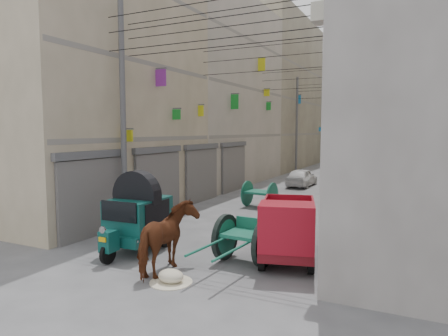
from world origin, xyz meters
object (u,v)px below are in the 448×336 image
Objects in this scene: feed_sack at (171,276)px; horse at (168,238)px; tonga_cart at (244,239)px; distant_car_green at (352,158)px; second_cart at (260,194)px; mini_truck at (287,233)px; distant_car_white at (302,177)px; auto_rickshaw at (137,215)px; distant_car_grey at (373,169)px.

horse reaches higher than feed_sack.
distant_car_green is (-2.35, 34.65, -0.03)m from tonga_cart.
second_cart is at bearing 112.69° from tonga_cart.
distant_car_white is (-3.59, 14.72, -0.26)m from mini_truck.
second_cart is 9.05m from horse.
distant_car_green is (-3.40, 34.18, -0.21)m from mini_truck.
distant_car_green is (-1.37, 36.68, 0.47)m from feed_sack.
mini_truck is at bearing -58.79° from second_cart.
distant_car_white is at bearing 85.15° from auto_rickshaw.
mini_truck reaches higher than distant_car_green.
distant_car_green is (0.09, 27.15, -0.01)m from second_cart.
tonga_cart is 2.31m from feed_sack.
mini_truck is (1.05, 0.47, 0.18)m from tonga_cart.
feed_sack is at bearing -76.50° from second_cart.
second_cart is at bearing -101.40° from distant_car_grey.
second_cart is (-3.49, 7.02, -0.20)m from mini_truck.
horse is 36.15m from distant_car_green.
tonga_cart is 0.66× the size of distant_car_green.
tonga_cart is 4.58× the size of feed_sack.
auto_rickshaw is 2.18m from horse.
auto_rickshaw is 7.91m from second_cart.
auto_rickshaw is at bearing 143.78° from feed_sack.
distant_car_green is at bearing 94.62° from second_cart.
distant_car_green is at bearing 80.36° from mini_truck.
auto_rickshaw reaches higher than tonga_cart.
distant_car_white is (-1.56, 17.22, 0.42)m from feed_sack.
horse is at bearing -78.73° from second_cart.
distant_car_green is at bearing 92.14° from feed_sack.
distant_car_white is (-2.54, 15.19, -0.08)m from tonga_cart.
mini_truck is at bearing 8.69° from auto_rickshaw.
distant_car_white is at bearing 88.32° from distant_car_green.
distant_car_grey is at bearing 74.81° from mini_truck.
tonga_cart is 7.88m from second_cart.
feed_sack is 24.55m from distant_car_grey.
second_cart is at bearing -90.55° from horse.
horse is at bearing -128.93° from tonga_cart.
feed_sack is 0.31× the size of horse.
distant_car_grey is 0.88× the size of distant_car_green.
auto_rickshaw is at bearing 88.18° from distant_car_white.
distant_car_white is at bearing -93.16° from horse.
auto_rickshaw is 3.31m from tonga_cart.
tonga_cart is at bearing 64.23° from feed_sack.
horse is 16.72m from distant_car_white.
horse is (-1.42, -1.49, 0.21)m from tonga_cart.
distant_car_white is at bearing -114.50° from distant_car_grey.
tonga_cart reaches higher than distant_car_green.
distant_car_grey reaches higher than distant_car_green.
tonga_cart is 22.46m from distant_car_grey.
second_cart is 0.43× the size of distant_car_white.
auto_rickshaw is 4.40m from mini_truck.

